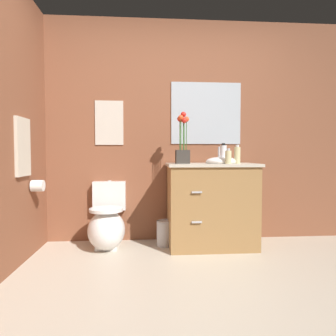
{
  "coord_description": "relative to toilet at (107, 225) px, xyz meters",
  "views": [
    {
      "loc": [
        -0.35,
        -1.79,
        0.98
      ],
      "look_at": [
        -0.12,
        1.27,
        0.84
      ],
      "focal_mm": 32.03,
      "sensor_mm": 36.0,
      "label": 1
    }
  ],
  "objects": [
    {
      "name": "ground_plane",
      "position": [
        0.76,
        -1.35,
        -0.24
      ],
      "size": [
        9.71,
        9.71,
        0.0
      ],
      "primitive_type": "plane",
      "color": "beige"
    },
    {
      "name": "wall_back",
      "position": [
        0.96,
        0.3,
        1.01
      ],
      "size": [
        4.53,
        0.05,
        2.5
      ],
      "primitive_type": "cube",
      "color": "brown",
      "rests_on": "ground_plane"
    },
    {
      "name": "toilet",
      "position": [
        0.0,
        0.0,
        0.0
      ],
      "size": [
        0.38,
        0.59,
        0.69
      ],
      "color": "white",
      "rests_on": "ground_plane"
    },
    {
      "name": "vanity_cabinet",
      "position": [
        1.1,
        -0.03,
        0.21
      ],
      "size": [
        0.94,
        0.56,
        1.07
      ],
      "color": "#9E7242",
      "rests_on": "ground_plane"
    },
    {
      "name": "flower_vase",
      "position": [
        0.78,
        -0.07,
        0.83
      ],
      "size": [
        0.14,
        0.14,
        0.54
      ],
      "color": "#38332D",
      "rests_on": "vanity_cabinet"
    },
    {
      "name": "soap_bottle",
      "position": [
        1.35,
        -0.11,
        0.73
      ],
      "size": [
        0.06,
        0.06,
        0.19
      ],
      "color": "beige",
      "rests_on": "vanity_cabinet"
    },
    {
      "name": "lotion_bottle",
      "position": [
        1.24,
        -0.17,
        0.71
      ],
      "size": [
        0.06,
        0.06,
        0.16
      ],
      "color": "beige",
      "rests_on": "vanity_cabinet"
    },
    {
      "name": "hand_wash_bottle",
      "position": [
        1.23,
        -0.01,
        0.74
      ],
      "size": [
        0.07,
        0.07,
        0.21
      ],
      "color": "white",
      "rests_on": "vanity_cabinet"
    },
    {
      "name": "trash_bin",
      "position": [
        0.61,
        0.04,
        -0.11
      ],
      "size": [
        0.18,
        0.18,
        0.27
      ],
      "color": "#B7B7BC",
      "rests_on": "ground_plane"
    },
    {
      "name": "wall_poster",
      "position": [
        0.0,
        0.27,
        1.09
      ],
      "size": [
        0.31,
        0.01,
        0.49
      ],
      "primitive_type": "cube",
      "color": "beige"
    },
    {
      "name": "wall_mirror",
      "position": [
        1.1,
        0.27,
        1.21
      ],
      "size": [
        0.8,
        0.01,
        0.7
      ],
      "primitive_type": "cube",
      "color": "#B2BCC6"
    },
    {
      "name": "hanging_towel",
      "position": [
        -0.68,
        -0.39,
        0.8
      ],
      "size": [
        0.03,
        0.28,
        0.52
      ],
      "primitive_type": "cube",
      "color": "beige"
    },
    {
      "name": "toilet_paper_roll",
      "position": [
        -0.63,
        -0.2,
        0.44
      ],
      "size": [
        0.11,
        0.11,
        0.11
      ],
      "primitive_type": "cylinder",
      "rotation": [
        0.0,
        1.57,
        0.0
      ],
      "color": "white"
    }
  ]
}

